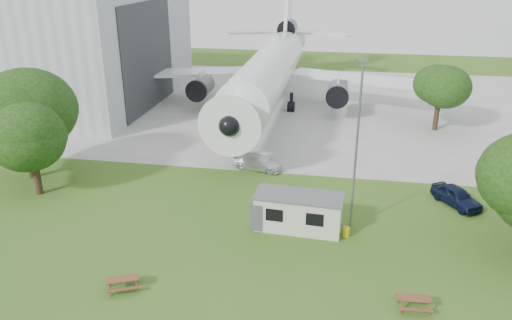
% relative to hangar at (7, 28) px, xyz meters
% --- Properties ---
extents(ground, '(160.00, 160.00, 0.00)m').
position_rel_hangar_xyz_m(ground, '(37.97, -36.00, -9.41)').
color(ground, '#4F7826').
extents(concrete_apron, '(120.00, 46.00, 0.03)m').
position_rel_hangar_xyz_m(concrete_apron, '(37.97, 2.00, -9.39)').
color(concrete_apron, '#B7B7B2').
rests_on(concrete_apron, ground).
extents(hangar, '(43.00, 31.00, 18.55)m').
position_rel_hangar_xyz_m(hangar, '(0.00, 0.00, 0.00)').
color(hangar, '#B2B7BC').
rests_on(hangar, ground).
extents(airliner, '(46.36, 47.73, 17.69)m').
position_rel_hangar_xyz_m(airliner, '(35.97, -0.14, -4.14)').
color(airliner, white).
rests_on(airliner, ground).
extents(site_cabin, '(6.83, 3.10, 2.62)m').
position_rel_hangar_xyz_m(site_cabin, '(42.50, -30.55, -8.09)').
color(site_cabin, beige).
rests_on(site_cabin, ground).
extents(picnic_west, '(2.25, 2.10, 0.76)m').
position_rel_hangar_xyz_m(picnic_west, '(33.14, -39.47, -9.41)').
color(picnic_west, brown).
rests_on(picnic_west, ground).
extents(picnic_east, '(1.88, 1.60, 0.76)m').
position_rel_hangar_xyz_m(picnic_east, '(49.60, -38.38, -9.41)').
color(picnic_east, brown).
rests_on(picnic_east, ground).
extents(lamp_mast, '(0.16, 0.16, 12.00)m').
position_rel_hangar_xyz_m(lamp_mast, '(46.17, -29.80, -3.41)').
color(lamp_mast, slate).
rests_on(lamp_mast, ground).
extents(tree_west_big, '(9.06, 9.06, 10.70)m').
position_rel_hangar_xyz_m(tree_west_big, '(18.51, -25.64, -3.25)').
color(tree_west_big, '#382619').
rests_on(tree_west_big, ground).
extents(tree_west_small, '(7.28, 7.28, 8.72)m').
position_rel_hangar_xyz_m(tree_west_small, '(21.01, -28.56, -4.34)').
color(tree_west_small, '#382619').
rests_on(tree_west_small, ground).
extents(tree_far_apron, '(6.40, 6.40, 8.27)m').
position_rel_hangar_xyz_m(tree_far_apron, '(55.56, -5.73, -4.35)').
color(tree_far_apron, '#382619').
rests_on(tree_far_apron, ground).
extents(car_ne_hatch, '(3.85, 4.64, 1.49)m').
position_rel_hangar_xyz_m(car_ne_hatch, '(54.29, -24.83, -8.66)').
color(car_ne_hatch, black).
rests_on(car_ne_hatch, ground).
extents(car_apron_van, '(4.88, 2.66, 1.34)m').
position_rel_hangar_xyz_m(car_apron_van, '(37.80, -20.40, -8.74)').
color(car_apron_van, white).
rests_on(car_apron_van, ground).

